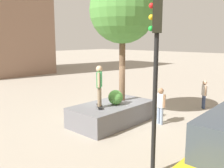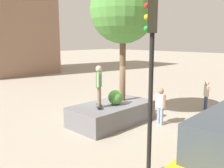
# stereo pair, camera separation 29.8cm
# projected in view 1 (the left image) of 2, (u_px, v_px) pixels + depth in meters

# --- Properties ---
(ground_plane) EXTENTS (120.00, 120.00, 0.00)m
(ground_plane) POSITION_uv_depth(u_px,v_px,m) (115.00, 118.00, 12.03)
(ground_plane) COLOR #9E9384
(planter_ledge) EXTENTS (3.79, 2.03, 0.88)m
(planter_ledge) POSITION_uv_depth(u_px,v_px,m) (112.00, 113.00, 11.31)
(planter_ledge) COLOR slate
(planter_ledge) RESTS_ON ground
(plaza_tree) EXTENTS (2.96, 2.96, 5.59)m
(plaza_tree) POSITION_uv_depth(u_px,v_px,m) (123.00, 11.00, 11.19)
(plaza_tree) COLOR brown
(plaza_tree) RESTS_ON planter_ledge
(boxwood_shrub) EXTENTS (0.65, 0.65, 0.65)m
(boxwood_shrub) POSITION_uv_depth(u_px,v_px,m) (116.00, 97.00, 11.06)
(boxwood_shrub) COLOR #4C8C3D
(boxwood_shrub) RESTS_ON planter_ledge
(skateboard) EXTENTS (0.66, 0.76, 0.07)m
(skateboard) POSITION_uv_depth(u_px,v_px,m) (100.00, 106.00, 10.63)
(skateboard) COLOR black
(skateboard) RESTS_ON planter_ledge
(skateboarder) EXTENTS (0.47, 0.44, 1.70)m
(skateboarder) POSITION_uv_depth(u_px,v_px,m) (99.00, 83.00, 10.46)
(skateboarder) COLOR #847056
(skateboarder) RESTS_ON skateboard
(traffic_light_corner) EXTENTS (0.37, 0.37, 4.73)m
(traffic_light_corner) POSITION_uv_depth(u_px,v_px,m) (156.00, 59.00, 6.52)
(traffic_light_corner) COLOR black
(traffic_light_corner) RESTS_ON ground
(bystander_watching) EXTENTS (0.28, 0.54, 1.63)m
(bystander_watching) POSITION_uv_depth(u_px,v_px,m) (160.00, 103.00, 11.06)
(bystander_watching) COLOR #8C9EB7
(bystander_watching) RESTS_ON ground
(pedestrian_crossing) EXTENTS (0.43, 0.40, 1.54)m
(pedestrian_crossing) POSITION_uv_depth(u_px,v_px,m) (204.00, 92.00, 13.58)
(pedestrian_crossing) COLOR navy
(pedestrian_crossing) RESTS_ON ground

